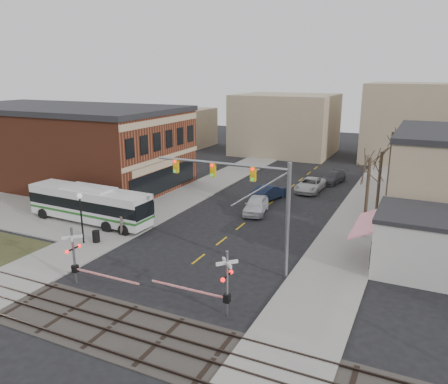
{
  "coord_description": "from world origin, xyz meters",
  "views": [
    {
      "loc": [
        14.71,
        -24.5,
        13.52
      ],
      "look_at": [
        -0.97,
        8.53,
        3.5
      ],
      "focal_mm": 35.0,
      "sensor_mm": 36.0,
      "label": 1
    }
  ],
  "objects_px": {
    "traffic_signal_mast": "(249,192)",
    "car_d": "(333,177)",
    "car_a": "(256,205)",
    "pedestrian_far": "(142,207)",
    "rr_crossing_west": "(79,257)",
    "trash_bin": "(96,236)",
    "car_b": "(270,192)",
    "transit_bus": "(90,204)",
    "street_lamp": "(81,208)",
    "car_c": "(310,185)",
    "rr_crossing_east": "(220,283)",
    "pedestrian_near": "(122,226)"
  },
  "relations": [
    {
      "from": "transit_bus",
      "to": "traffic_signal_mast",
      "type": "relative_size",
      "value": 1.27
    },
    {
      "from": "rr_crossing_west",
      "to": "rr_crossing_east",
      "type": "relative_size",
      "value": 1.0
    },
    {
      "from": "traffic_signal_mast",
      "to": "car_d",
      "type": "bearing_deg",
      "value": 89.88
    },
    {
      "from": "rr_crossing_east",
      "to": "car_a",
      "type": "distance_m",
      "value": 19.21
    },
    {
      "from": "car_d",
      "to": "pedestrian_near",
      "type": "bearing_deg",
      "value": -102.8
    },
    {
      "from": "rr_crossing_east",
      "to": "trash_bin",
      "type": "xyz_separation_m",
      "value": [
        -13.92,
        5.41,
        -1.37
      ]
    },
    {
      "from": "rr_crossing_west",
      "to": "street_lamp",
      "type": "bearing_deg",
      "value": 131.48
    },
    {
      "from": "car_b",
      "to": "car_d",
      "type": "height_order",
      "value": "car_b"
    },
    {
      "from": "street_lamp",
      "to": "car_c",
      "type": "height_order",
      "value": "street_lamp"
    },
    {
      "from": "car_a",
      "to": "car_b",
      "type": "relative_size",
      "value": 1.01
    },
    {
      "from": "street_lamp",
      "to": "pedestrian_near",
      "type": "relative_size",
      "value": 2.48
    },
    {
      "from": "rr_crossing_west",
      "to": "car_b",
      "type": "relative_size",
      "value": 1.13
    },
    {
      "from": "traffic_signal_mast",
      "to": "car_a",
      "type": "xyz_separation_m",
      "value": [
        -4.23,
        12.33,
        -4.9
      ]
    },
    {
      "from": "rr_crossing_east",
      "to": "trash_bin",
      "type": "distance_m",
      "value": 14.99
    },
    {
      "from": "traffic_signal_mast",
      "to": "car_b",
      "type": "height_order",
      "value": "traffic_signal_mast"
    },
    {
      "from": "rr_crossing_west",
      "to": "pedestrian_far",
      "type": "distance_m",
      "value": 14.41
    },
    {
      "from": "rr_crossing_west",
      "to": "trash_bin",
      "type": "relative_size",
      "value": 5.84
    },
    {
      "from": "car_d",
      "to": "rr_crossing_west",
      "type": "bearing_deg",
      "value": -92.71
    },
    {
      "from": "car_b",
      "to": "car_c",
      "type": "relative_size",
      "value": 0.88
    },
    {
      "from": "rr_crossing_east",
      "to": "car_c",
      "type": "relative_size",
      "value": 0.99
    },
    {
      "from": "rr_crossing_west",
      "to": "pedestrian_far",
      "type": "xyz_separation_m",
      "value": [
        -4.86,
        13.54,
        -0.99
      ]
    },
    {
      "from": "traffic_signal_mast",
      "to": "trash_bin",
      "type": "relative_size",
      "value": 10.49
    },
    {
      "from": "transit_bus",
      "to": "street_lamp",
      "type": "bearing_deg",
      "value": -54.24
    },
    {
      "from": "car_c",
      "to": "pedestrian_near",
      "type": "bearing_deg",
      "value": -115.05
    },
    {
      "from": "rr_crossing_west",
      "to": "car_d",
      "type": "height_order",
      "value": "rr_crossing_west"
    },
    {
      "from": "trash_bin",
      "to": "car_b",
      "type": "distance_m",
      "value": 20.16
    },
    {
      "from": "car_b",
      "to": "car_c",
      "type": "xyz_separation_m",
      "value": [
        3.2,
        5.2,
        -0.03
      ]
    },
    {
      "from": "car_b",
      "to": "car_c",
      "type": "height_order",
      "value": "car_b"
    },
    {
      "from": "pedestrian_far",
      "to": "trash_bin",
      "type": "bearing_deg",
      "value": -139.64
    },
    {
      "from": "traffic_signal_mast",
      "to": "trash_bin",
      "type": "xyz_separation_m",
      "value": [
        -13.12,
        -0.76,
        -5.14
      ]
    },
    {
      "from": "trash_bin",
      "to": "car_b",
      "type": "bearing_deg",
      "value": 65.19
    },
    {
      "from": "pedestrian_far",
      "to": "pedestrian_near",
      "type": "bearing_deg",
      "value": -127.03
    },
    {
      "from": "car_b",
      "to": "rr_crossing_east",
      "type": "bearing_deg",
      "value": 118.3
    },
    {
      "from": "rr_crossing_east",
      "to": "car_d",
      "type": "relative_size",
      "value": 1.13
    },
    {
      "from": "car_d",
      "to": "pedestrian_near",
      "type": "relative_size",
      "value": 2.93
    },
    {
      "from": "rr_crossing_west",
      "to": "car_d",
      "type": "xyz_separation_m",
      "value": [
        9.07,
        34.84,
        -1.25
      ]
    },
    {
      "from": "car_b",
      "to": "car_d",
      "type": "distance_m",
      "value": 11.42
    },
    {
      "from": "rr_crossing_east",
      "to": "car_d",
      "type": "distance_m",
      "value": 34.14
    },
    {
      "from": "car_a",
      "to": "pedestrian_near",
      "type": "distance_m",
      "value": 13.48
    },
    {
      "from": "car_a",
      "to": "car_c",
      "type": "relative_size",
      "value": 0.88
    },
    {
      "from": "car_b",
      "to": "pedestrian_far",
      "type": "relative_size",
      "value": 2.89
    },
    {
      "from": "traffic_signal_mast",
      "to": "car_c",
      "type": "height_order",
      "value": "traffic_signal_mast"
    },
    {
      "from": "transit_bus",
      "to": "rr_crossing_east",
      "type": "relative_size",
      "value": 2.27
    },
    {
      "from": "trash_bin",
      "to": "car_c",
      "type": "distance_m",
      "value": 26.23
    },
    {
      "from": "car_a",
      "to": "pedestrian_far",
      "type": "relative_size",
      "value": 2.91
    },
    {
      "from": "car_c",
      "to": "car_d",
      "type": "bearing_deg",
      "value": 75.29
    },
    {
      "from": "car_b",
      "to": "car_c",
      "type": "bearing_deg",
      "value": -106.28
    },
    {
      "from": "rr_crossing_east",
      "to": "pedestrian_near",
      "type": "xyz_separation_m",
      "value": [
        -12.93,
        7.58,
        -1.0
      ]
    },
    {
      "from": "rr_crossing_west",
      "to": "rr_crossing_east",
      "type": "bearing_deg",
      "value": 4.27
    },
    {
      "from": "car_b",
      "to": "car_d",
      "type": "bearing_deg",
      "value": -99.06
    }
  ]
}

